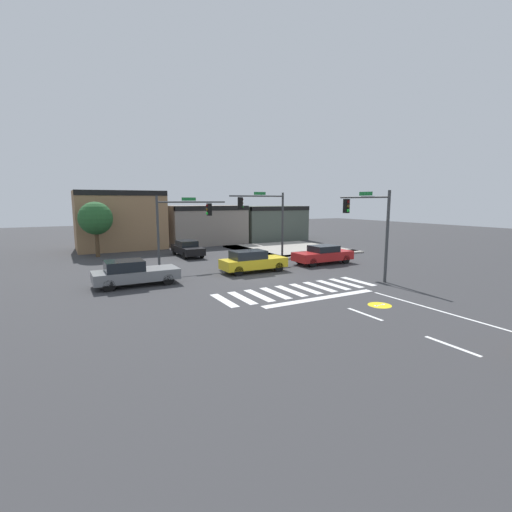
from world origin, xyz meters
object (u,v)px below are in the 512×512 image
Objects in this scene: traffic_signal_northwest at (183,218)px; car_gray at (133,273)px; roadside_tree at (96,219)px; traffic_signal_northeast at (264,212)px; car_red at (323,255)px; car_yellow at (252,261)px; car_black at (187,248)px; traffic_signal_southeast at (368,218)px.

car_gray is (-4.65, -4.98, -2.91)m from traffic_signal_northwest.
traffic_signal_northeast is at bearing -32.71° from roadside_tree.
traffic_signal_northwest reaches higher than car_gray.
car_red is at bearing -24.61° from traffic_signal_northwest.
roadside_tree is at bearing 124.09° from car_yellow.
car_red is at bearing 42.17° from car_black.
traffic_signal_northeast is at bearing 52.30° from car_yellow.
car_gray is at bearing -178.00° from car_red.
roadside_tree reaches higher than car_yellow.
car_black is at bearing 56.00° from car_gray.
car_yellow is (7.97, 0.18, 0.02)m from car_gray.
traffic_signal_southeast reaches higher than car_gray.
traffic_signal_southeast reaches higher than car_yellow.
car_gray is at bearing 70.24° from traffic_signal_southeast.
traffic_signal_northeast is 13.14m from car_gray.
car_yellow reaches higher than car_black.
traffic_signal_northwest is 1.18× the size of car_black.
car_gray is (-13.56, 4.87, -3.06)m from traffic_signal_southeast.
car_black is at bearing 99.91° from car_yellow.
car_red is 0.99× the size of roadside_tree.
car_yellow reaches higher than car_gray.
traffic_signal_northwest is 1.12× the size of roadside_tree.
traffic_signal_northwest is 1.18× the size of car_yellow.
traffic_signal_northeast is 6.89m from car_yellow.
car_yellow is (-3.74, -4.84, -3.18)m from traffic_signal_northeast.
car_yellow is at bearing 9.91° from car_black.
car_yellow is 0.95× the size of roadside_tree.
traffic_signal_southeast is 1.20× the size of car_yellow.
traffic_signal_southeast reaches higher than roadside_tree.
car_yellow is at bearing 47.87° from traffic_signal_southeast.
car_yellow is 9.38m from car_black.
traffic_signal_southeast is 1.15× the size of car_gray.
car_red is (9.78, -4.48, -2.92)m from traffic_signal_northwest.
roadside_tree is at bearing 38.60° from traffic_signal_southeast.
traffic_signal_northwest reaches higher than car_black.
car_yellow is (3.32, -4.80, -2.89)m from traffic_signal_northwest.
roadside_tree is (-8.67, 12.81, 2.60)m from car_yellow.
car_red is (0.88, 5.37, -3.07)m from traffic_signal_southeast.
traffic_signal_southeast is 0.98× the size of traffic_signal_northeast.
car_black is (-5.35, 4.40, -3.24)m from traffic_signal_northeast.
roadside_tree is at bearing -32.71° from traffic_signal_northeast.
traffic_signal_northwest is 0.98× the size of traffic_signal_southeast.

